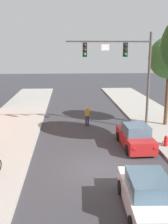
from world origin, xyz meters
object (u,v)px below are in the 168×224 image
object	(u,v)px
traffic_signal_mast	(126,63)
car_lead_red	(135,137)
car_following_white	(147,195)
pedestrian_crossing_road	(87,115)
fire_hydrant	(166,141)

from	to	relation	value
traffic_signal_mast	car_lead_red	world-z (taller)	traffic_signal_mast
car_following_white	pedestrian_crossing_road	xyz separation A→B (m)	(-1.36, 12.49, 0.19)
car_lead_red	car_following_white	world-z (taller)	same
car_following_white	fire_hydrant	distance (m)	7.56
pedestrian_crossing_road	fire_hydrant	bearing A→B (deg)	-50.49
pedestrian_crossing_road	car_lead_red	bearing A→B (deg)	-62.72
traffic_signal_mast	pedestrian_crossing_road	distance (m)	5.47
car_following_white	pedestrian_crossing_road	world-z (taller)	pedestrian_crossing_road
pedestrian_crossing_road	fire_hydrant	size ratio (longest dim) A/B	2.28
traffic_signal_mast	car_following_white	bearing A→B (deg)	-97.76
car_lead_red	pedestrian_crossing_road	size ratio (longest dim) A/B	2.60
pedestrian_crossing_road	car_following_white	bearing A→B (deg)	-83.77
car_lead_red	car_following_white	size ratio (longest dim) A/B	0.99
car_lead_red	fire_hydrant	bearing A→B (deg)	-10.91
car_lead_red	car_following_white	bearing A→B (deg)	-101.03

